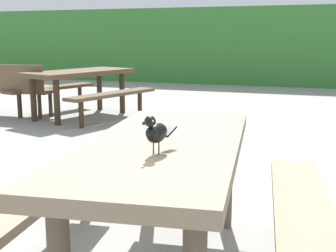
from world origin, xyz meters
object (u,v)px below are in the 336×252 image
(park_bench_side, at_px, (11,86))
(picnic_table_foreground, at_px, (164,175))
(picnic_table_mid_left, at_px, (80,82))
(bird_grackle, at_px, (156,132))

(park_bench_side, bearing_deg, picnic_table_foreground, -43.93)
(park_bench_side, bearing_deg, picnic_table_mid_left, 19.28)
(bird_grackle, distance_m, park_bench_side, 5.81)
(picnic_table_foreground, bearing_deg, park_bench_side, 136.07)
(picnic_table_foreground, distance_m, bird_grackle, 0.40)
(picnic_table_mid_left, xyz_separation_m, park_bench_side, (-1.04, -0.36, -0.07))
(picnic_table_foreground, height_order, picnic_table_mid_left, same)
(park_bench_side, bearing_deg, bird_grackle, -45.44)
(picnic_table_mid_left, relative_size, park_bench_side, 1.50)
(bird_grackle, bearing_deg, picnic_table_foreground, 102.11)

